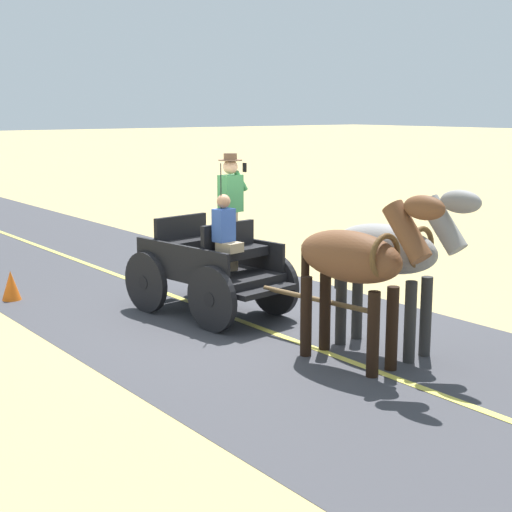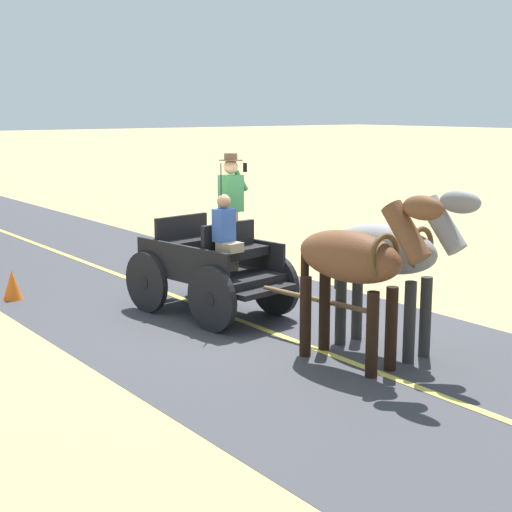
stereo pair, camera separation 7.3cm
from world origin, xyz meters
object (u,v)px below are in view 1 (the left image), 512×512
Objects in this scene: horse_drawn_carriage at (213,263)px; traffic_cone at (11,285)px; horse_near_side at (392,253)px; horse_off_side at (356,261)px.

traffic_cone is at bearing -51.77° from horse_drawn_carriage.
horse_drawn_carriage is 2.04× the size of horse_near_side.
horse_off_side is at bearing 111.14° from traffic_cone.
horse_near_side and horse_off_side have the same top height.
horse_off_side reaches higher than traffic_cone.
horse_near_side is 4.42× the size of traffic_cone.
horse_near_side is at bearing 117.57° from traffic_cone.
horse_near_side is 1.00× the size of horse_off_side.
horse_drawn_carriage is at bearing 128.23° from traffic_cone.
horse_near_side is (-0.80, 2.95, 0.51)m from horse_drawn_carriage.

